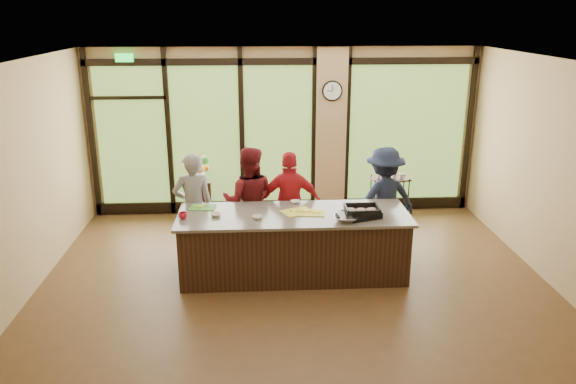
{
  "coord_description": "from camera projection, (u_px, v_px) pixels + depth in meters",
  "views": [
    {
      "loc": [
        -0.5,
        -6.95,
        3.59
      ],
      "look_at": [
        -0.07,
        0.4,
        1.2
      ],
      "focal_mm": 35.0,
      "sensor_mm": 36.0,
      "label": 1
    }
  ],
  "objects": [
    {
      "name": "floor",
      "position": [
        295.0,
        284.0,
        7.74
      ],
      "size": [
        7.0,
        7.0,
        0.0
      ],
      "primitive_type": "plane",
      "color": "#50351C",
      "rests_on": "ground"
    },
    {
      "name": "ceiling",
      "position": [
        296.0,
        61.0,
        6.81
      ],
      "size": [
        7.0,
        7.0,
        0.0
      ],
      "primitive_type": "plane",
      "rotation": [
        3.14,
        0.0,
        0.0
      ],
      "color": "white",
      "rests_on": "back_wall"
    },
    {
      "name": "back_wall",
      "position": [
        284.0,
        132.0,
        10.13
      ],
      "size": [
        7.0,
        0.0,
        7.0
      ],
      "primitive_type": "plane",
      "rotation": [
        1.57,
        0.0,
        0.0
      ],
      "color": "tan",
      "rests_on": "floor"
    },
    {
      "name": "left_wall",
      "position": [
        19.0,
        184.0,
        7.08
      ],
      "size": [
        0.0,
        6.0,
        6.0
      ],
      "primitive_type": "plane",
      "rotation": [
        1.57,
        0.0,
        1.57
      ],
      "color": "tan",
      "rests_on": "floor"
    },
    {
      "name": "right_wall",
      "position": [
        557.0,
        175.0,
        7.47
      ],
      "size": [
        0.0,
        6.0,
        6.0
      ],
      "primitive_type": "plane",
      "rotation": [
        1.57,
        0.0,
        -1.57
      ],
      "color": "tan",
      "rests_on": "floor"
    },
    {
      "name": "window_wall",
      "position": [
        293.0,
        138.0,
        10.12
      ],
      "size": [
        6.9,
        0.12,
        3.0
      ],
      "color": "tan",
      "rests_on": "floor"
    },
    {
      "name": "island_base",
      "position": [
        293.0,
        246.0,
        7.89
      ],
      "size": [
        3.1,
        1.0,
        0.88
      ],
      "primitive_type": "cube",
      "color": "black",
      "rests_on": "floor"
    },
    {
      "name": "countertop",
      "position": [
        294.0,
        215.0,
        7.75
      ],
      "size": [
        3.2,
        1.1,
        0.04
      ],
      "primitive_type": "cube",
      "color": "slate",
      "rests_on": "island_base"
    },
    {
      "name": "wall_clock",
      "position": [
        332.0,
        91.0,
        9.81
      ],
      "size": [
        0.36,
        0.04,
        0.36
      ],
      "color": "black",
      "rests_on": "window_wall"
    },
    {
      "name": "cook_left",
      "position": [
        193.0,
        206.0,
        8.34
      ],
      "size": [
        0.68,
        0.55,
        1.63
      ],
      "primitive_type": "imported",
      "rotation": [
        0.0,
        0.0,
        3.44
      ],
      "color": "gray",
      "rests_on": "floor"
    },
    {
      "name": "cook_midleft",
      "position": [
        249.0,
        201.0,
        8.49
      ],
      "size": [
        0.87,
        0.7,
        1.68
      ],
      "primitive_type": "imported",
      "rotation": [
        0.0,
        0.0,
        3.06
      ],
      "color": "maroon",
      "rests_on": "floor"
    },
    {
      "name": "cook_midright",
      "position": [
        290.0,
        203.0,
        8.5
      ],
      "size": [
        0.96,
        0.45,
        1.61
      ],
      "primitive_type": "imported",
      "rotation": [
        0.0,
        0.0,
        3.08
      ],
      "color": "#B41B25",
      "rests_on": "floor"
    },
    {
      "name": "cook_right",
      "position": [
        384.0,
        199.0,
        8.64
      ],
      "size": [
        1.18,
        0.85,
        1.64
      ],
      "primitive_type": "imported",
      "rotation": [
        0.0,
        0.0,
        3.39
      ],
      "color": "#171E34",
      "rests_on": "floor"
    },
    {
      "name": "roasting_pan",
      "position": [
        362.0,
        214.0,
        7.6
      ],
      "size": [
        0.54,
        0.48,
        0.08
      ],
      "primitive_type": "cube",
      "rotation": [
        0.0,
        0.0,
        0.35
      ],
      "color": "black",
      "rests_on": "countertop"
    },
    {
      "name": "mixing_bowl",
      "position": [
        346.0,
        218.0,
        7.45
      ],
      "size": [
        0.36,
        0.36,
        0.08
      ],
      "primitive_type": "imported",
      "rotation": [
        0.0,
        0.0,
        -0.14
      ],
      "color": "silver",
      "rests_on": "countertop"
    },
    {
      "name": "cutting_board_left",
      "position": [
        203.0,
        207.0,
        7.97
      ],
      "size": [
        0.39,
        0.31,
        0.01
      ],
      "primitive_type": "cube",
      "rotation": [
        0.0,
        0.0,
        -0.11
      ],
      "color": "#469134",
      "rests_on": "countertop"
    },
    {
      "name": "cutting_board_center",
      "position": [
        297.0,
        212.0,
        7.79
      ],
      "size": [
        0.5,
        0.45,
        0.01
      ],
      "primitive_type": "cube",
      "rotation": [
        0.0,
        0.0,
        0.43
      ],
      "color": "gold",
      "rests_on": "countertop"
    },
    {
      "name": "cutting_board_right",
      "position": [
        311.0,
        213.0,
        7.75
      ],
      "size": [
        0.4,
        0.32,
        0.01
      ],
      "primitive_type": "cube",
      "rotation": [
        0.0,
        0.0,
        -0.13
      ],
      "color": "gold",
      "rests_on": "countertop"
    },
    {
      "name": "prep_bowl_near",
      "position": [
        216.0,
        215.0,
        7.63
      ],
      "size": [
        0.15,
        0.15,
        0.04
      ],
      "primitive_type": "imported",
      "rotation": [
        0.0,
        0.0,
        -0.05
      ],
      "color": "silver",
      "rests_on": "countertop"
    },
    {
      "name": "prep_bowl_mid",
      "position": [
        257.0,
        217.0,
        7.54
      ],
      "size": [
        0.18,
        0.18,
        0.04
      ],
      "primitive_type": "imported",
      "rotation": [
        0.0,
        0.0,
        -0.36
      ],
      "color": "silver",
      "rests_on": "countertop"
    },
    {
      "name": "prep_bowl_far",
      "position": [
        295.0,
        202.0,
        8.16
      ],
      "size": [
        0.15,
        0.15,
        0.03
      ],
      "primitive_type": "imported",
      "rotation": [
        0.0,
        0.0,
        0.04
      ],
      "color": "silver",
      "rests_on": "countertop"
    },
    {
      "name": "red_ramekin",
      "position": [
        183.0,
        216.0,
        7.54
      ],
      "size": [
        0.12,
        0.12,
        0.09
      ],
      "primitive_type": "imported",
      "rotation": [
        0.0,
        0.0,
        0.05
      ],
      "color": "#B11127",
      "rests_on": "countertop"
    },
    {
      "name": "flower_stand",
      "position": [
        199.0,
        200.0,
        10.04
      ],
      "size": [
        0.45,
        0.45,
        0.71
      ],
      "primitive_type": "cube",
      "rotation": [
        0.0,
        0.0,
        0.36
      ],
      "color": "black",
      "rests_on": "floor"
    },
    {
      "name": "flower_vase",
      "position": [
        198.0,
        174.0,
        9.89
      ],
      "size": [
        0.3,
        0.3,
        0.26
      ],
      "primitive_type": "imported",
      "rotation": [
        0.0,
        0.0,
        0.22
      ],
      "color": "#957851",
      "rests_on": "flower_stand"
    },
    {
      "name": "bar_cart",
      "position": [
        389.0,
        193.0,
        9.85
      ],
      "size": [
        0.72,
        0.51,
        0.89
      ],
      "rotation": [
        0.0,
        0.0,
        0.23
      ],
      "color": "black",
      "rests_on": "floor"
    }
  ]
}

